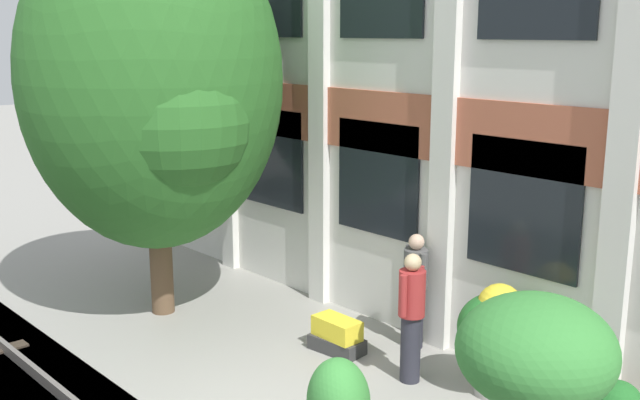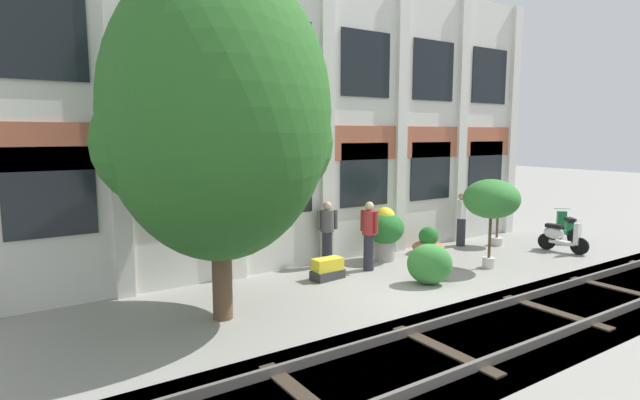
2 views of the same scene
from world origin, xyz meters
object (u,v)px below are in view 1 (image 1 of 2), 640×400
resident_watching_tracks (411,314)px  resident_near_plants (415,287)px  potted_plant_square_trough (337,336)px  potted_plant_low_pan (536,353)px  potted_plant_stone_basin (499,330)px  broadleaf_tree (152,86)px  topiary_hedge (338,400)px

resident_watching_tracks → resident_near_plants: size_ratio=1.02×
potted_plant_square_trough → resident_near_plants: bearing=56.0°
potted_plant_square_trough → potted_plant_low_pan: size_ratio=0.36×
potted_plant_square_trough → potted_plant_stone_basin: 2.39m
broadleaf_tree → resident_watching_tracks: bearing=14.1°
topiary_hedge → potted_plant_square_trough: bearing=136.6°
potted_plant_square_trough → resident_watching_tracks: 1.45m
potted_plant_square_trough → potted_plant_stone_basin: size_ratio=0.57×
potted_plant_square_trough → resident_near_plants: resident_near_plants is taller
broadleaf_tree → resident_near_plants: size_ratio=3.78×
broadleaf_tree → resident_near_plants: 4.90m
broadleaf_tree → potted_plant_low_pan: broadleaf_tree is taller
potted_plant_square_trough → potted_plant_stone_basin: (2.24, 0.59, 0.60)m
resident_watching_tracks → resident_near_plants: (-0.66, 0.85, -0.02)m
potted_plant_square_trough → topiary_hedge: topiary_hedge is taller
potted_plant_square_trough → potted_plant_low_pan: (3.93, -1.42, 1.49)m
potted_plant_stone_basin → potted_plant_low_pan: bearing=-49.9°
potted_plant_stone_basin → resident_watching_tracks: size_ratio=0.84×
broadleaf_tree → potted_plant_square_trough: bearing=18.4°
potted_plant_stone_basin → resident_near_plants: bearing=168.4°
potted_plant_square_trough → topiary_hedge: 2.31m
resident_near_plants → potted_plant_low_pan: bearing=76.5°
broadleaf_tree → potted_plant_low_pan: (6.92, -0.43, -1.87)m
potted_plant_square_trough → resident_watching_tracks: bearing=3.3°
resident_near_plants → potted_plant_square_trough: bearing=-12.3°
broadleaf_tree → potted_plant_square_trough: size_ratio=7.75×
potted_plant_stone_basin → topiary_hedge: 2.27m
potted_plant_stone_basin → resident_near_plants: (-1.61, 0.33, 0.06)m
resident_near_plants → resident_watching_tracks: bearing=59.7°
potted_plant_square_trough → topiary_hedge: (1.67, -1.58, 0.23)m
potted_plant_square_trough → resident_near_plants: (0.62, 0.92, 0.66)m
broadleaf_tree → resident_watching_tracks: 5.15m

